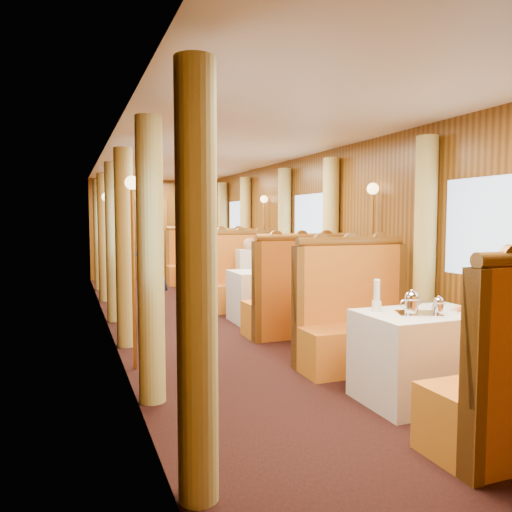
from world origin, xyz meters
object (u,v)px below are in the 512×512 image
table_mid (267,296)px  table_far (206,272)px  rose_vase_mid (266,259)px  teapot_left (411,306)px  table_near (423,356)px  banquette_far_fwd (219,275)px  steward (151,261)px  banquette_mid_aft (244,284)px  tea_tray (418,314)px  fruit_plate (464,310)px  passenger (250,267)px  teapot_back (412,305)px  teapot_right (438,308)px  rose_vase_far (205,246)px  banquette_mid_fwd (296,303)px  banquette_near_aft (358,326)px  banquette_far_aft (194,266)px

table_mid → table_far: (0.00, 3.50, 0.00)m
rose_vase_mid → teapot_left: bearing=-93.0°
table_near → banquette_far_fwd: banquette_far_fwd is taller
steward → banquette_mid_aft: bearing=102.0°
banquette_far_fwd → tea_tray: size_ratio=3.94×
banquette_mid_aft → fruit_plate: (0.29, -4.65, 0.35)m
steward → passenger: 1.68m
banquette_far_fwd → teapot_back: 5.96m
table_mid → teapot_left: size_ratio=5.62×
rose_vase_mid → passenger: 0.74m
steward → teapot_right: bearing=14.5°
banquette_far_fwd → teapot_back: size_ratio=9.05×
teapot_left → rose_vase_mid: 3.59m
rose_vase_far → passenger: bearing=-89.8°
steward → passenger: size_ratio=2.41×
table_mid → banquette_mid_fwd: bearing=-90.0°
teapot_left → passenger: bearing=97.4°
teapot_left → rose_vase_mid: (0.19, 3.58, 0.10)m
teapot_left → teapot_back: teapot_left is taller
tea_tray → passenger: passenger is taller
rose_vase_mid → banquette_near_aft: bearing=-89.9°
table_mid → fruit_plate: size_ratio=4.71×
table_mid → teapot_back: size_ratio=7.09×
rose_vase_far → passenger: 2.77m
table_mid → teapot_back: bearing=-91.7°
table_near → teapot_right: bearing=-84.4°
passenger → steward: bearing=-169.7°
table_near → table_far: 7.00m
banquette_mid_aft → tea_tray: bearing=-91.4°
teapot_left → fruit_plate: size_ratio=0.84×
teapot_right → banquette_mid_fwd: bearing=80.8°
table_near → banquette_mid_aft: size_ratio=0.78×
banquette_far_fwd → rose_vase_mid: bearing=-90.1°
table_near → fruit_plate: size_ratio=4.71×
banquette_near_aft → rose_vase_far: (-0.01, 5.98, 0.50)m
table_mid → fruit_plate: bearing=-85.4°
table_far → teapot_back: (-0.10, -6.96, 0.44)m
fruit_plate → passenger: size_ratio=0.29×
fruit_plate → banquette_mid_aft: bearing=93.6°
table_mid → fruit_plate: fruit_plate is taller
fruit_plate → steward: steward is taller
table_far → banquette_far_aft: bearing=90.0°
banquette_far_fwd → teapot_back: banquette_far_fwd is taller
table_near → teapot_left: (-0.19, -0.08, 0.45)m
banquette_near_aft → table_mid: (0.00, 2.49, -0.05)m
banquette_mid_aft → teapot_back: bearing=-91.3°
rose_vase_mid → rose_vase_far: 3.49m
table_near → passenger: (-0.00, 4.23, 0.37)m
banquette_mid_fwd → banquette_far_fwd: (0.00, 3.50, 0.00)m
table_mid → fruit_plate: 3.67m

